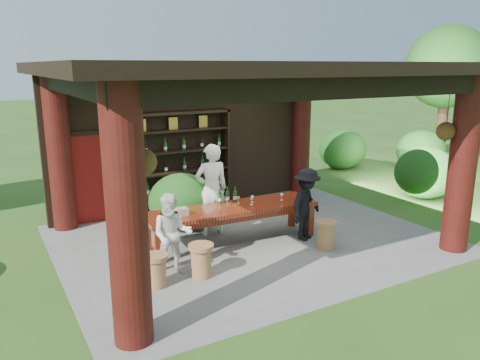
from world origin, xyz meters
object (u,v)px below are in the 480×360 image
wine_shelf (175,163)px  guest_woman (172,234)px  stool_far_left (156,270)px  host (212,190)px  tasting_table (232,212)px  stool_near_right (326,234)px  napkin_basket (181,212)px  guest_man (307,204)px  stool_near_left (201,260)px

wine_shelf → guest_woman: size_ratio=1.95×
stool_far_left → host: 2.63m
tasting_table → stool_far_left: tasting_table is taller
tasting_table → stool_near_right: 1.87m
host → guest_woman: size_ratio=1.36×
napkin_basket → stool_near_right: bearing=-24.1°
stool_near_right → stool_far_left: size_ratio=1.03×
host → guest_woman: bearing=51.7°
stool_near_right → napkin_basket: 2.81m
wine_shelf → stool_far_left: wine_shelf is taller
tasting_table → napkin_basket: 1.10m
stool_far_left → host: bearing=43.3°
guest_man → napkin_basket: size_ratio=5.66×
stool_near_left → host: size_ratio=0.30×
stool_far_left → tasting_table: bearing=28.4°
guest_man → stool_near_right: bearing=-113.1°
tasting_table → napkin_basket: napkin_basket is taller
host → tasting_table: bearing=105.9°
tasting_table → stool_near_right: tasting_table is taller
stool_near_left → stool_far_left: 0.78m
tasting_table → stool_near_left: tasting_table is taller
host → stool_far_left: bearing=50.2°
tasting_table → guest_woman: guest_woman is taller
tasting_table → stool_near_left: bearing=-137.3°
guest_man → wine_shelf: bearing=91.5°
stool_near_right → guest_woman: size_ratio=0.40×
tasting_table → napkin_basket: (-1.08, -0.01, 0.19)m
stool_far_left → wine_shelf: bearing=63.3°
wine_shelf → stool_near_left: size_ratio=4.83×
stool_near_left → napkin_basket: napkin_basket is taller
wine_shelf → tasting_table: (0.18, -2.48, -0.57)m
stool_near_left → guest_man: bearing=11.8°
stool_far_left → napkin_basket: size_ratio=2.07×
host → napkin_basket: size_ratio=7.35×
stool_near_left → stool_near_right: (2.62, -0.05, -0.01)m
host → stool_near_left: bearing=65.7°
guest_woman → stool_far_left: bearing=-119.4°
guest_woman → guest_man: (2.95, 0.20, 0.03)m
stool_near_right → guest_woman: guest_woman is taller
stool_near_right → stool_far_left: bearing=178.7°
tasting_table → guest_man: guest_man is taller
guest_man → tasting_table: bearing=132.5°
stool_near_left → napkin_basket: 1.20m
stool_near_left → guest_woman: (-0.36, 0.34, 0.40)m
guest_man → napkin_basket: bearing=141.6°
host → napkin_basket: 1.20m
stool_near_right → tasting_table: bearing=141.6°
stool_near_left → stool_far_left: bearing=178.1°
stool_far_left → guest_woman: guest_woman is taller
guest_woman → host: bearing=68.3°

